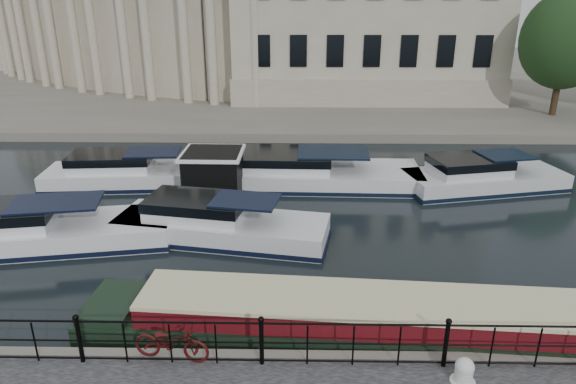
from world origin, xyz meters
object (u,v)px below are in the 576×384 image
object	(u,v)px
bicycle	(171,342)
mooring_bollard	(464,371)
narrowboat	(391,328)
harbour_hut	(214,178)

from	to	relation	value
bicycle	mooring_bollard	xyz separation A→B (m)	(6.28, -0.63, -0.17)
bicycle	narrowboat	size ratio (longest dim) A/B	0.11
harbour_hut	narrowboat	bearing A→B (deg)	-57.59
mooring_bollard	bicycle	bearing A→B (deg)	174.26
bicycle	harbour_hut	xyz separation A→B (m)	(-0.77, 11.08, -0.05)
bicycle	narrowboat	world-z (taller)	bicycle
harbour_hut	bicycle	bearing A→B (deg)	-85.35
bicycle	mooring_bollard	distance (m)	6.31
mooring_bollard	harbour_hut	bearing A→B (deg)	121.02
mooring_bollard	narrowboat	xyz separation A→B (m)	(-1.12, 2.13, -0.47)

